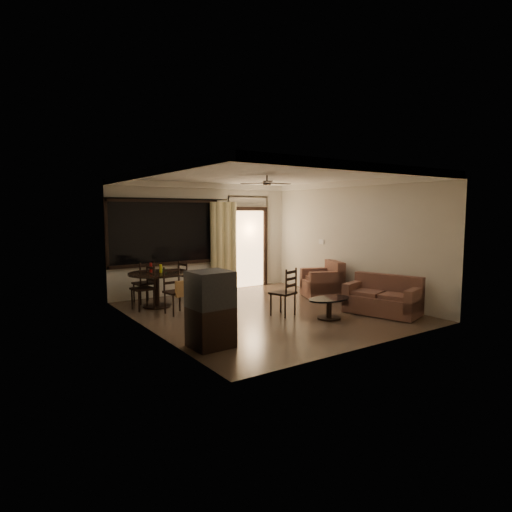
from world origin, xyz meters
TOP-DOWN VIEW (x-y plane):
  - ground at (0.00, 0.00)m, footprint 5.50×5.50m
  - room_shell at (0.59, 1.77)m, footprint 5.50×6.70m
  - dining_table at (-1.70, 1.74)m, footprint 1.21×1.21m
  - dining_chair_west at (-2.04, 1.65)m, footprint 0.46×0.46m
  - dining_chair_east at (-0.87, 1.83)m, footprint 0.46×0.46m
  - dining_chair_south at (-1.61, 0.89)m, footprint 0.46×0.52m
  - dining_chair_north at (-1.79, 2.29)m, footprint 0.46×0.46m
  - tv_cabinet at (-2.05, -1.39)m, footprint 0.65×0.59m
  - sofa at (1.87, -1.47)m, footprint 1.15×1.59m
  - armchair at (2.05, 0.47)m, footprint 1.11×1.11m
  - coffee_table at (0.67, -1.14)m, footprint 0.93×0.56m
  - side_chair at (0.10, -0.44)m, footprint 0.53×0.53m

SIDE VIEW (x-z plane):
  - ground at x=0.00m, z-range 0.00..0.00m
  - coffee_table at x=0.67m, z-range 0.07..0.48m
  - dining_chair_west at x=-2.04m, z-range -0.19..0.76m
  - dining_chair_east at x=-0.87m, z-range -0.19..0.76m
  - dining_chair_north at x=-1.79m, z-range -0.19..0.76m
  - side_chair at x=0.10m, z-range -0.20..0.77m
  - dining_chair_south at x=-1.61m, z-range -0.17..0.78m
  - sofa at x=1.87m, z-range -0.08..0.69m
  - armchair at x=2.05m, z-range -0.07..0.78m
  - tv_cabinet at x=-2.05m, z-range 0.00..1.18m
  - dining_table at x=-1.70m, z-range 0.11..1.08m
  - room_shell at x=0.59m, z-range -0.92..4.58m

